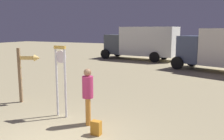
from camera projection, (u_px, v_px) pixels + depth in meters
name	position (u px, v px, depth m)	size (l,w,h in m)	color
standing_clock	(61.00, 74.00, 7.79)	(0.43, 0.12, 2.30)	white
arrow_sign	(27.00, 67.00, 9.34)	(0.87, 0.51, 2.11)	#967552
person_near_clock	(88.00, 94.00, 7.18)	(0.32, 0.32, 1.69)	orange
backpack	(96.00, 128.00, 6.57)	(0.26, 0.22, 0.39)	orange
box_truck_far	(142.00, 42.00, 22.72)	(7.15, 3.22, 3.03)	white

